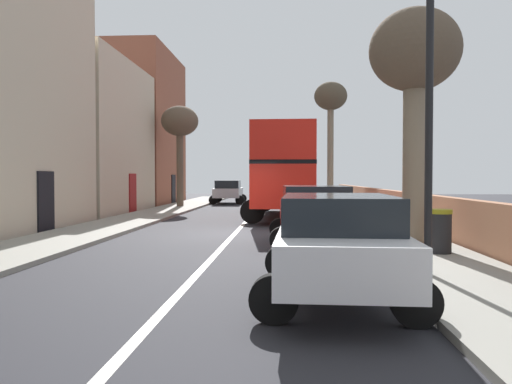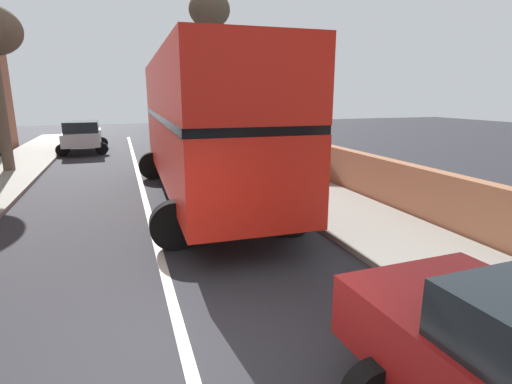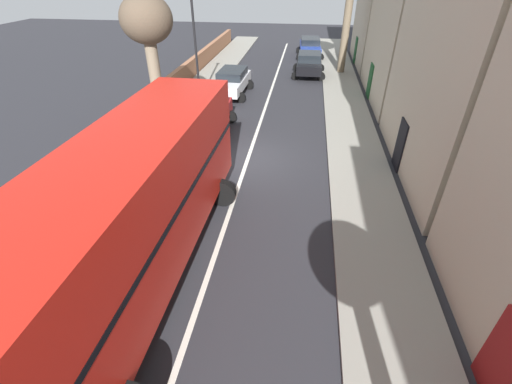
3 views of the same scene
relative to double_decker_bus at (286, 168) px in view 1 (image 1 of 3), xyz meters
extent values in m
plane|color=#28282D|center=(-1.70, -7.38, -2.35)|extent=(84.00, 84.00, 0.00)
cube|color=silver|center=(-1.70, -7.38, -2.35)|extent=(0.16, 54.00, 0.01)
cube|color=gray|center=(-6.60, -7.38, -2.29)|extent=(2.60, 60.00, 0.12)
cube|color=gray|center=(3.20, -7.38, -2.29)|extent=(2.60, 60.00, 0.12)
cube|color=black|center=(-8.17, -7.38, -1.30)|extent=(0.08, 1.10, 2.10)
cube|color=beige|center=(-10.20, 2.22, 1.68)|extent=(4.00, 9.22, 8.08)
cube|color=maroon|center=(-8.17, 2.22, -1.30)|extent=(0.08, 1.10, 2.10)
cube|color=brown|center=(-10.20, 11.82, 3.08)|extent=(4.00, 9.22, 10.86)
cube|color=black|center=(-8.17, 11.82, -1.30)|extent=(0.08, 1.10, 2.10)
cube|color=#9E6647|center=(4.75, -7.38, -1.70)|extent=(0.36, 54.00, 1.32)
cube|color=red|center=(0.00, -0.01, -0.80)|extent=(2.72, 10.72, 1.70)
cube|color=black|center=(0.00, -0.01, 0.13)|extent=(2.75, 10.61, 0.16)
cube|color=red|center=(0.00, -0.01, 0.96)|extent=(2.72, 10.72, 1.50)
cube|color=black|center=(0.11, 5.30, -0.72)|extent=(2.20, 0.11, 1.19)
cylinder|color=black|center=(-1.20, 3.64, -1.85)|extent=(1.01, 0.32, 1.00)
cylinder|color=black|center=(1.36, 3.59, -1.85)|extent=(1.01, 0.32, 1.00)
cylinder|color=black|center=(-1.36, -3.61, -1.85)|extent=(1.01, 0.32, 1.00)
cylinder|color=black|center=(1.20, -3.66, -1.85)|extent=(1.01, 0.32, 1.00)
cube|color=silver|center=(0.80, -16.13, -1.56)|extent=(1.87, 4.62, 0.63)
cube|color=black|center=(0.79, -16.36, -0.99)|extent=(1.67, 2.56, 0.50)
cylinder|color=black|center=(-0.04, -14.69, -2.03)|extent=(0.65, 0.24, 0.64)
cylinder|color=black|center=(1.73, -14.75, -2.03)|extent=(0.65, 0.24, 0.64)
cylinder|color=black|center=(-0.13, -17.52, -2.03)|extent=(0.65, 0.24, 0.64)
cylinder|color=black|center=(1.64, -17.58, -2.03)|extent=(0.65, 0.24, 0.64)
cube|color=#B7BABF|center=(-4.20, 12.22, -1.55)|extent=(1.94, 4.57, 0.65)
cube|color=black|center=(-4.19, 12.00, -0.95)|extent=(1.74, 2.53, 0.56)
cylinder|color=black|center=(-5.17, 13.60, -2.03)|extent=(0.65, 0.24, 0.64)
cylinder|color=black|center=(-3.30, 13.65, -2.03)|extent=(0.65, 0.24, 0.64)
cylinder|color=black|center=(-5.10, 10.80, -2.03)|extent=(0.65, 0.24, 0.64)
cylinder|color=black|center=(-3.23, 10.84, -2.03)|extent=(0.65, 0.24, 0.64)
cube|color=#AD1919|center=(0.80, -10.00, -1.53)|extent=(1.96, 4.37, 0.68)
cube|color=black|center=(0.81, -10.21, -0.94)|extent=(1.75, 2.42, 0.49)
cylinder|color=black|center=(-0.17, -8.69, -2.03)|extent=(0.65, 0.24, 0.64)
cylinder|color=black|center=(1.68, -8.63, -2.03)|extent=(0.65, 0.24, 0.64)
cylinder|color=black|center=(-0.08, -11.36, -2.03)|extent=(0.65, 0.24, 0.64)
cylinder|color=black|center=(1.77, -11.30, -2.03)|extent=(0.65, 0.24, 0.64)
cylinder|color=brown|center=(-6.58, 6.71, 0.18)|extent=(0.42, 0.42, 4.82)
ellipsoid|color=brown|center=(-6.58, 6.71, 3.05)|extent=(2.30, 2.30, 1.86)
cylinder|color=#7A6B56|center=(3.44, -10.24, 0.11)|extent=(0.59, 0.59, 4.69)
ellipsoid|color=brown|center=(3.44, -10.24, 2.94)|extent=(2.42, 2.42, 2.19)
cylinder|color=#7A6B56|center=(3.29, 13.50, 1.44)|extent=(0.47, 0.47, 7.35)
ellipsoid|color=#4C4233|center=(3.29, 13.50, 5.60)|extent=(2.44, 2.44, 2.09)
cylinder|color=black|center=(2.60, -14.66, 0.77)|extent=(0.14, 0.14, 6.00)
cylinder|color=black|center=(3.60, -12.06, -1.77)|extent=(0.52, 0.52, 0.92)
cylinder|color=olive|center=(3.60, -12.06, -1.26)|extent=(0.55, 0.55, 0.10)
camera|label=1|loc=(0.03, -23.85, -0.48)|focal=34.93mm
camera|label=2|loc=(-2.25, -11.35, 0.71)|focal=27.86mm
camera|label=3|loc=(-4.03, 6.56, 5.10)|focal=24.35mm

